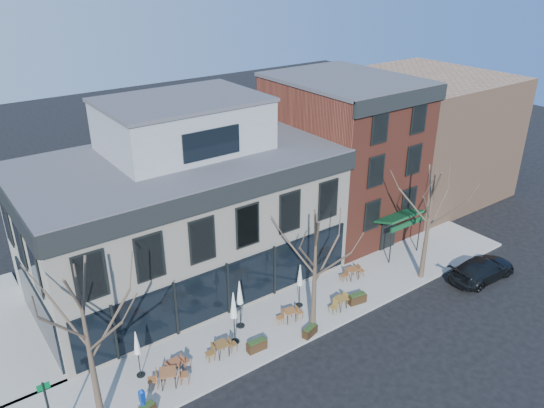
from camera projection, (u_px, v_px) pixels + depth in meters
ground at (228, 316)px, 30.25m from camera, size 120.00×120.00×0.00m
sidewalk_front at (296, 313)px, 30.38m from camera, size 33.50×4.70×0.15m
corner_building at (182, 210)px, 32.02m from camera, size 18.39×10.39×11.10m
red_brick_building at (342, 154)px, 38.47m from camera, size 8.20×11.78×11.18m
bg_building at (420, 135)px, 44.82m from camera, size 12.00×12.00×10.00m
tree_corner at (89, 344)px, 21.59m from camera, size 3.93×3.98×7.92m
tree_mid at (315, 272)px, 27.40m from camera, size 3.50×3.55×7.04m
tree_right at (429, 222)px, 32.11m from camera, size 3.72×3.77×7.48m
parked_sedan at (482, 269)px, 33.47m from camera, size 4.99×2.15×1.43m
call_box at (142, 401)px, 23.25m from camera, size 0.28×0.28×1.41m
cafe_set_0 at (168, 377)px, 24.90m from camera, size 1.97×1.22×1.02m
cafe_set_1 at (175, 366)px, 25.69m from camera, size 1.63×0.70×0.84m
cafe_set_2 at (221, 348)px, 26.81m from camera, size 1.75×0.73×0.91m
cafe_set_3 at (290, 314)px, 29.41m from camera, size 1.66×0.76×0.85m
cafe_set_4 at (340, 302)px, 30.44m from camera, size 1.72×0.77×0.88m
cafe_set_5 at (353, 273)px, 33.29m from camera, size 1.73×0.78×0.89m
umbrella_0 at (137, 345)px, 24.93m from camera, size 0.42×0.42×2.64m
umbrella_1 at (234, 308)px, 27.02m from camera, size 0.50×0.50×3.13m
umbrella_2 at (240, 295)px, 28.29m from camera, size 0.47×0.47×2.93m
umbrella_3 at (300, 277)px, 30.08m from camera, size 0.44×0.44×2.76m
planter_1 at (257, 345)px, 27.28m from camera, size 1.08×0.48×0.59m
planter_2 at (310, 331)px, 28.37m from camera, size 1.02×0.62×0.53m
planter_3 at (357, 298)px, 31.02m from camera, size 1.15×0.62×0.61m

